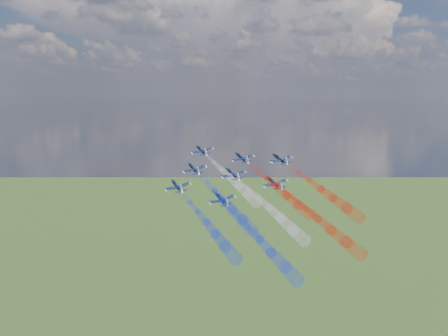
% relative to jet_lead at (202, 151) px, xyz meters
% --- Properties ---
extents(jet_lead, '(14.02, 14.33, 7.32)m').
position_rel_jet_lead_xyz_m(jet_lead, '(0.00, 0.00, 0.00)').
color(jet_lead, black).
extents(trail_lead, '(28.51, 31.20, 14.58)m').
position_rel_jet_lead_xyz_m(trail_lead, '(15.98, -17.31, -6.52)').
color(trail_lead, white).
extents(jet_inner_left, '(14.02, 14.33, 7.32)m').
position_rel_jet_lead_xyz_m(jet_inner_left, '(2.24, -14.55, -4.74)').
color(jet_inner_left, black).
extents(trail_inner_left, '(28.51, 31.20, 14.58)m').
position_rel_jet_lead_xyz_m(trail_inner_left, '(18.22, -31.86, -11.26)').
color(trail_inner_left, '#1A35E0').
extents(jet_inner_right, '(14.02, 14.33, 7.32)m').
position_rel_jet_lead_xyz_m(jet_inner_right, '(16.47, -2.90, -1.86)').
color(jet_inner_right, black).
extents(trail_inner_right, '(28.51, 31.20, 14.58)m').
position_rel_jet_lead_xyz_m(trail_inner_right, '(32.46, -20.21, -8.37)').
color(trail_inner_right, red).
extents(jet_outer_left, '(14.02, 14.33, 7.32)m').
position_rel_jet_lead_xyz_m(jet_outer_left, '(1.05, -27.15, -8.75)').
color(jet_outer_left, black).
extents(trail_outer_left, '(28.51, 31.20, 14.58)m').
position_rel_jet_lead_xyz_m(trail_outer_left, '(17.03, -44.46, -15.26)').
color(trail_outer_left, '#1A35E0').
extents(jet_center_third, '(14.02, 14.33, 7.32)m').
position_rel_jet_lead_xyz_m(jet_center_third, '(16.87, -16.45, -5.63)').
color(jet_center_third, black).
extents(trail_center_third, '(28.51, 31.20, 14.58)m').
position_rel_jet_lead_xyz_m(trail_center_third, '(32.85, -33.76, -12.15)').
color(trail_center_third, white).
extents(jet_outer_right, '(14.02, 14.33, 7.32)m').
position_rel_jet_lead_xyz_m(jet_outer_right, '(30.56, -3.28, -1.73)').
color(jet_outer_right, black).
extents(trail_outer_right, '(28.51, 31.20, 14.58)m').
position_rel_jet_lead_xyz_m(trail_outer_right, '(46.54, -20.59, -8.25)').
color(trail_outer_right, red).
extents(jet_rear_left, '(14.02, 14.33, 7.32)m').
position_rel_jet_lead_xyz_m(jet_rear_left, '(17.24, -30.61, -11.29)').
color(jet_rear_left, black).
extents(trail_rear_left, '(28.51, 31.20, 14.58)m').
position_rel_jet_lead_xyz_m(trail_rear_left, '(33.22, -47.91, -17.81)').
color(trail_rear_left, '#1A35E0').
extents(jet_rear_right, '(14.02, 14.33, 7.32)m').
position_rel_jet_lead_xyz_m(jet_rear_right, '(31.37, -17.73, -7.70)').
color(jet_rear_right, black).
extents(trail_rear_right, '(28.51, 31.20, 14.58)m').
position_rel_jet_lead_xyz_m(trail_rear_right, '(47.36, -35.03, -14.21)').
color(trail_rear_right, red).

